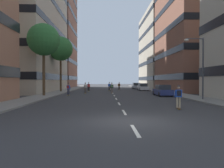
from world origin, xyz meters
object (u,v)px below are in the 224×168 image
streetlamp_right (200,61)px  skater_6 (68,88)px  parked_car_near (143,87)px  skater_3 (89,86)px  skater_2 (179,95)px  parked_car_mid (163,91)px  skater_4 (85,87)px  street_tree_mid (61,49)px  skater_0 (119,85)px  parked_car_far (136,86)px  skater_5 (112,87)px  street_tree_near (44,40)px  skater_1 (109,86)px

streetlamp_right → skater_6: bearing=152.4°
parked_car_near → skater_6: skater_6 is taller
skater_6 → skater_3: bearing=79.4°
skater_2 → parked_car_mid: bearing=79.1°
skater_4 → street_tree_mid: bearing=141.1°
street_tree_mid → skater_6: (2.87, -8.41, -6.87)m
parked_car_near → skater_3: 11.60m
skater_0 → skater_2: (2.35, -30.27, 0.00)m
parked_car_far → streetlamp_right: (2.03, -30.80, 3.44)m
street_tree_mid → streetlamp_right: street_tree_mid is taller
parked_car_far → street_tree_mid: size_ratio=0.44×
parked_car_mid → street_tree_mid: bearing=149.0°
parked_car_near → skater_3: (-11.21, -2.97, 0.29)m
parked_car_mid → street_tree_mid: 20.11m
skater_4 → skater_5: same height
street_tree_near → skater_5: 13.27m
street_tree_mid → streetlamp_right: 24.74m
parked_car_far → streetlamp_right: 31.05m
streetlamp_right → skater_1: size_ratio=3.65×
skater_6 → parked_car_near: bearing=46.2°
skater_0 → skater_6: 17.89m
skater_2 → skater_6: bearing=126.5°
streetlamp_right → skater_3: (-13.24, 18.84, -3.15)m
parked_car_near → skater_0: 5.30m
skater_0 → skater_3: (-6.31, -4.98, -0.03)m
street_tree_near → street_tree_mid: (0.00, 10.35, 0.40)m
skater_2 → skater_6: same height
skater_3 → street_tree_mid: bearing=-153.5°
skater_0 → skater_4: 12.99m
street_tree_mid → skater_2: size_ratio=5.62×
skater_5 → parked_car_far: bearing=68.9°
parked_car_mid → skater_6: bearing=174.6°
skater_3 → skater_5: same height
street_tree_near → streetlamp_right: 19.41m
street_tree_mid → skater_6: bearing=-71.2°
skater_0 → skater_2: bearing=-85.6°
parked_car_near → skater_2: size_ratio=2.47×
parked_car_far → skater_0: size_ratio=2.47×
parked_car_near → street_tree_near: street_tree_near is taller
skater_0 → skater_3: bearing=-141.8°
parked_car_mid → skater_6: (-13.23, 1.25, 0.32)m
skater_3 → skater_4: 6.36m
skater_2 → streetlamp_right: bearing=54.6°
skater_1 → skater_5: 7.35m
streetlamp_right → skater_3: bearing=125.1°
parked_car_mid → street_tree_near: 17.49m
parked_car_near → skater_6: 19.13m
parked_car_near → parked_car_far: bearing=90.0°
skater_3 → skater_2: bearing=-71.1°
parked_car_near → skater_4: bearing=-140.3°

